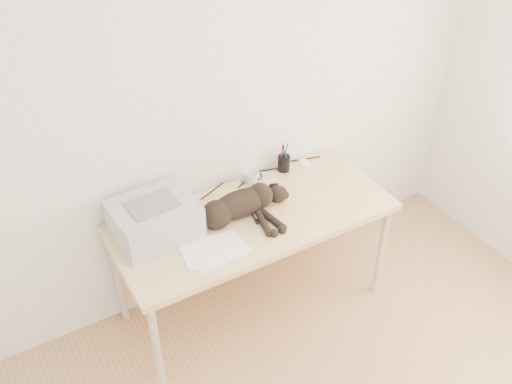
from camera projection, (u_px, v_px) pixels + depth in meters
wall_back at (220, 100)px, 3.14m from camera, size 3.50×0.00×3.50m
desk at (246, 224)px, 3.37m from camera, size 1.60×0.70×0.74m
printer at (154, 219)px, 3.05m from camera, size 0.45×0.39×0.20m
papers at (215, 250)px, 2.99m from camera, size 0.36×0.27×0.01m
cat at (237, 207)px, 3.17m from camera, size 0.73×0.33×0.17m
mug at (252, 178)px, 3.44m from camera, size 0.13×0.13×0.09m
pen_cup at (284, 163)px, 3.55m from camera, size 0.08×0.08×0.20m
remote_grey at (254, 183)px, 3.45m from camera, size 0.12×0.17×0.02m
remote_black at (256, 213)px, 3.22m from camera, size 0.08×0.18×0.02m
mouse at (304, 162)px, 3.62m from camera, size 0.10×0.13×0.04m
cable_tangle at (228, 186)px, 3.44m from camera, size 1.36×0.08×0.01m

